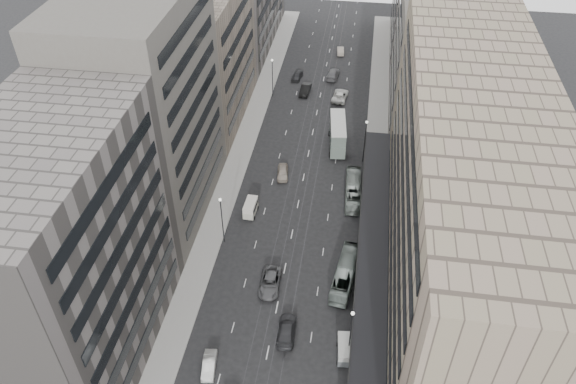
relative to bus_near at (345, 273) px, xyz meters
The scene contains 26 objects.
ground 11.09m from the bus_near, 140.64° to the right, with size 220.00×220.00×0.00m, color black.
sidewalk_right 30.76m from the bus_near, 83.46° to the left, with size 4.00×125.00×0.15m, color gray.
sidewalk_left 36.80m from the bus_near, 123.88° to the left, with size 4.00×125.00×0.15m, color gray.
department_store 18.73m from the bus_near, ahead, with size 19.20×60.00×30.00m.
building_right_mid 48.04m from the bus_near, 73.90° to the left, with size 15.00×28.00×24.00m, color #524D47.
building_left_a 36.16m from the bus_near, 153.48° to the right, with size 15.00×28.00×30.00m, color #645E5A.
building_left_b 35.87m from the bus_near, 158.15° to the left, with size 15.00×26.00×34.00m, color #524D47.
building_left_c 50.45m from the bus_near, 127.55° to the left, with size 15.00×28.00×25.00m, color slate.
lamp_right_near 12.60m from the bus_near, 84.28° to the right, with size 0.44×0.44×8.32m.
lamp_right_far 28.30m from the bus_near, 87.55° to the left, with size 0.44×0.44×8.32m.
lamp_left_near 19.25m from the bus_near, 164.55° to the left, with size 0.44×0.44×8.32m.
lamp_left_far 51.50m from the bus_near, 110.75° to the left, with size 0.44×0.44×8.32m.
bus_near is the anchor object (origin of this frame).
bus_far 18.07m from the bus_near, 90.00° to the left, with size 2.39×10.22×2.85m, color gray.
double_decker 32.20m from the bus_near, 96.56° to the left, with size 3.70×9.61×5.13m.
vw_microbus 11.95m from the bus_near, 86.64° to the right, with size 2.08×4.03×2.10m.
panel_van 19.41m from the bus_near, 143.05° to the left, with size 1.93×3.74×2.32m.
sedan_1 21.99m from the bus_near, 132.77° to the right, with size 1.46×4.19×1.38m, color silver.
sedan_2 10.31m from the bus_near, 165.76° to the right, with size 2.69×5.84×1.62m, color #525154.
sedan_3 11.90m from the bus_near, 123.78° to the right, with size 2.28×5.61×1.63m, color #2A2A2D.
sedan_4 24.98m from the bus_near, 118.86° to the left, with size 1.83×4.55×1.55m, color #AC9F8F.
sedan_5 51.58m from the bus_near, 103.13° to the left, with size 1.82×5.22×1.72m, color black.
sedan_6 49.19m from the bus_near, 95.13° to the left, with size 2.74×5.94×1.65m, color white.
sedan_7 58.34m from the bus_near, 96.48° to the left, with size 2.31×5.69×1.65m, color #5A5A5C.
sedan_8 58.07m from the bus_near, 104.18° to the left, with size 1.81×4.51×1.54m, color #262628.
sedan_9 70.18m from the bus_near, 94.80° to the left, with size 1.50×4.30×1.42m, color #AC9F8E.
Camera 1 is at (8.33, -45.31, 58.52)m, focal length 35.00 mm.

